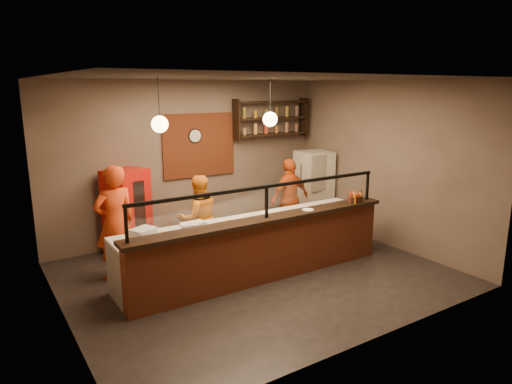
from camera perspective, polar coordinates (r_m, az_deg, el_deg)
floor at (r=7.79m, az=0.02°, el=-10.20°), size 6.00×6.00×0.00m
ceiling at (r=7.16m, az=0.02°, el=14.06°), size 6.00×6.00×0.00m
wall_back at (r=9.47m, az=-8.23°, el=3.94°), size 6.00×0.00×6.00m
wall_left at (r=6.25m, az=-23.76°, el=-1.68°), size 0.00×5.00×5.00m
wall_right at (r=9.26m, az=15.85°, el=3.37°), size 0.00×5.00×5.00m
wall_front at (r=5.44m, az=14.48°, el=-3.05°), size 6.00×0.00×6.00m
brick_patch at (r=9.49m, az=-7.11°, el=5.82°), size 1.60×0.04×1.30m
service_counter at (r=7.37m, az=1.30°, el=-7.39°), size 4.60×0.25×1.00m
counter_ledge at (r=7.20m, az=1.32°, el=-3.43°), size 4.70×0.37×0.06m
worktop_cabinet at (r=7.79m, az=-0.78°, el=-6.84°), size 4.60×0.75×0.85m
worktop at (r=7.65m, az=-0.79°, el=-3.66°), size 4.60×0.75×0.05m
sneeze_guard at (r=7.11m, az=1.33°, el=-0.80°), size 4.50×0.05×0.52m
wall_shelving at (r=10.17m, az=1.95°, el=9.21°), size 1.84×0.28×0.85m
wall_clock at (r=9.41m, az=-7.67°, el=6.97°), size 0.30×0.04×0.30m
pendant_left at (r=6.68m, az=-11.94°, el=8.31°), size 0.24×0.24×0.77m
pendant_right at (r=7.57m, az=1.77°, el=9.09°), size 0.24×0.24×0.77m
cook_left at (r=7.68m, az=-17.20°, el=-3.69°), size 0.74×0.54×1.88m
cook_mid at (r=8.19m, az=-7.20°, el=-3.30°), size 0.82×0.68×1.57m
cook_right at (r=9.37m, az=4.24°, el=-0.85°), size 1.01×0.51×1.66m
fridge at (r=10.29m, az=7.16°, el=0.40°), size 0.79×0.75×1.69m
red_cooler at (r=8.81m, az=-15.81°, el=-2.42°), size 0.89×0.86×1.60m
pizza_dough at (r=8.00m, az=2.32°, el=-2.69°), size 0.58×0.58×0.01m
prep_tub_a at (r=7.06m, az=-8.30°, el=-4.45°), size 0.32×0.28×0.14m
prep_tub_b at (r=6.85m, az=-13.89°, el=-5.10°), size 0.41×0.38×0.17m
prep_tub_c at (r=7.12m, az=-7.54°, el=-4.26°), size 0.29×0.24×0.14m
rolling_pin at (r=7.38m, az=-4.40°, el=-3.91°), size 0.32×0.08×0.05m
condiment_caddy at (r=8.31m, az=12.33°, el=-0.89°), size 0.24×0.20×0.11m
pepper_mill at (r=8.52m, az=12.93°, el=-0.35°), size 0.05×0.05×0.18m
small_plate at (r=7.67m, az=6.52°, el=-2.22°), size 0.24×0.24×0.01m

